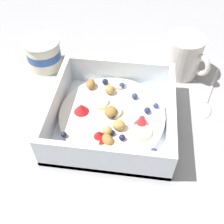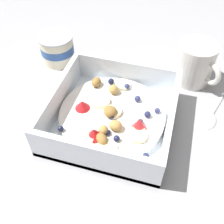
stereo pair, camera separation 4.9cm
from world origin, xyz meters
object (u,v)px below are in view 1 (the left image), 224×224
(fruit_bowl, at_px, (112,116))
(yogurt_cup, at_px, (44,54))
(spoon, at_px, (207,101))
(coffee_mug, at_px, (183,56))

(fruit_bowl, height_order, yogurt_cup, same)
(spoon, relative_size, yogurt_cup, 2.11)
(fruit_bowl, xyz_separation_m, coffee_mug, (0.13, 0.17, 0.02))
(fruit_bowl, height_order, coffee_mug, coffee_mug)
(fruit_bowl, bearing_deg, yogurt_cup, 139.20)
(spoon, distance_m, yogurt_cup, 0.37)
(spoon, xyz_separation_m, yogurt_cup, (-0.36, 0.07, 0.03))
(yogurt_cup, bearing_deg, spoon, -11.26)
(spoon, bearing_deg, coffee_mug, 119.88)
(fruit_bowl, xyz_separation_m, spoon, (0.19, 0.08, -0.02))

